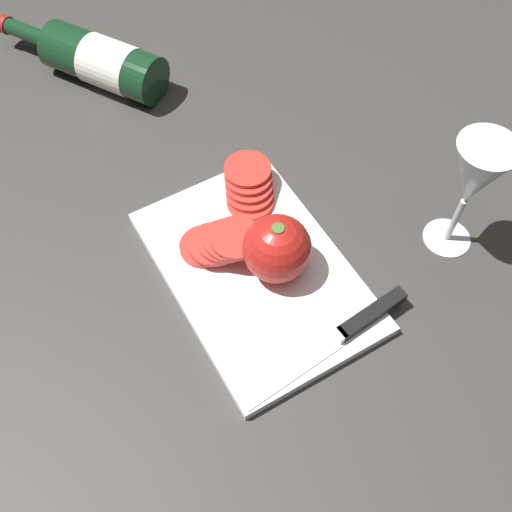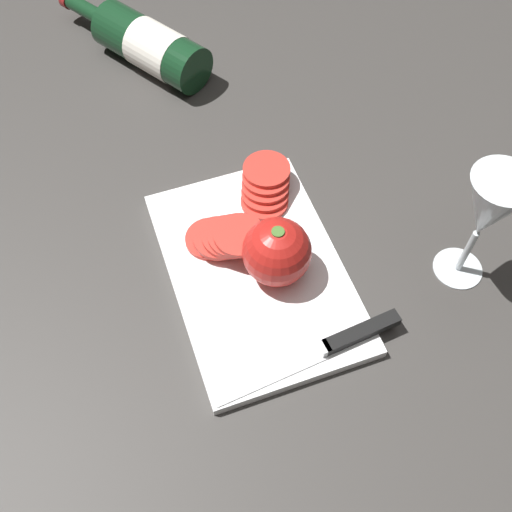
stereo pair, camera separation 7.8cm
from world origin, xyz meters
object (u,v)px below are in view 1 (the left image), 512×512
Objects in this scene: wine_glass at (475,179)px; tomato_slice_stack_near at (249,185)px; whole_tomato at (277,249)px; knife at (354,326)px; wine_bottle at (100,61)px; tomato_slice_stack_far at (220,242)px.

wine_glass reaches higher than tomato_slice_stack_near.
wine_glass is 2.06× the size of whole_tomato.
wine_glass is 0.74× the size of knife.
tomato_slice_stack_near is at bearing -93.78° from knife.
whole_tomato is 0.14m from knife.
tomato_slice_stack_near is at bearing -13.92° from whole_tomato.
knife is (-0.05, 0.20, -0.11)m from wine_glass.
whole_tomato is at bearing 73.23° from wine_glass.
wine_bottle is 0.62m from knife.
knife is 0.21m from tomato_slice_stack_far.
tomato_slice_stack_far is at bearing -179.80° from wine_bottle.
wine_glass is at bearing -170.08° from knife.
wine_bottle is 2.96× the size of tomato_slice_stack_near.
whole_tomato reaches higher than wine_bottle.
whole_tomato is 0.90× the size of tomato_slice_stack_near.
knife is at bearing -163.27° from whole_tomato.
whole_tomato is at bearing -139.49° from tomato_slice_stack_far.
tomato_slice_stack_far is at bearing 65.49° from wine_glass.
knife is at bearing -154.34° from tomato_slice_stack_far.
wine_bottle is 1.20× the size of knife.
wine_bottle is 1.61× the size of wine_glass.
tomato_slice_stack_near is 0.11m from tomato_slice_stack_far.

